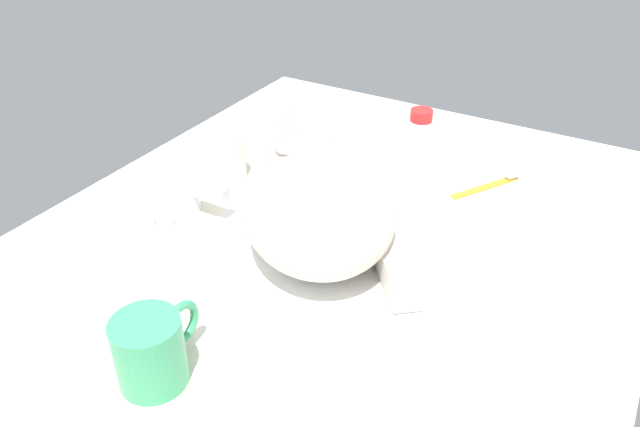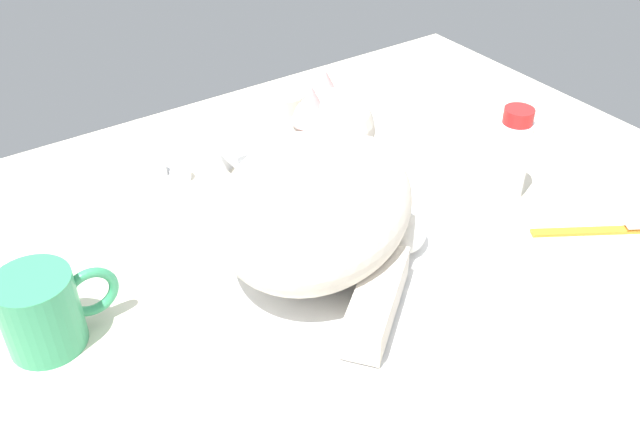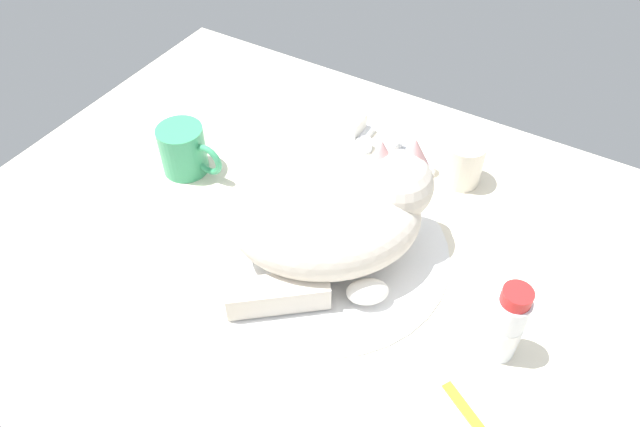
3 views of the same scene
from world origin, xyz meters
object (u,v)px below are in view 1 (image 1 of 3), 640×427
object	(u,v)px
soap_bar	(126,225)
toothbrush	(490,184)
cat	(318,201)
toothpaste_bottle	(419,147)
faucet	(194,198)
rinse_cup	(227,157)
coffee_mug	(152,350)

from	to	relation	value
soap_bar	toothbrush	xyz separation A→B (cm)	(40.08, -39.62, -1.97)
cat	toothpaste_bottle	bearing A→B (deg)	-8.80
faucet	rinse_cup	world-z (taller)	rinse_cup
toothpaste_bottle	cat	bearing A→B (deg)	171.20
soap_bar	toothbrush	bearing A→B (deg)	-44.67
faucet	toothbrush	xyz separation A→B (cm)	(29.35, -36.48, -1.73)
faucet	toothbrush	distance (cm)	46.85
faucet	toothpaste_bottle	xyz separation A→B (cm)	(26.47, -24.89, 3.25)
rinse_cup	toothbrush	bearing A→B (deg)	-64.54
rinse_cup	cat	bearing A→B (deg)	-113.24
rinse_cup	soap_bar	xyz separation A→B (cm)	(-21.73, 1.07, -1.17)
faucet	rinse_cup	size ratio (longest dim) A/B	1.94
coffee_mug	rinse_cup	bearing A→B (deg)	27.15
coffee_mug	toothpaste_bottle	bearing A→B (deg)	-7.19
cat	rinse_cup	distance (cm)	25.36
coffee_mug	toothpaste_bottle	distance (cm)	55.07
rinse_cup	soap_bar	size ratio (longest dim) A/B	1.15
soap_bar	toothpaste_bottle	world-z (taller)	toothpaste_bottle
soap_bar	toothpaste_bottle	distance (cm)	46.68
toothbrush	faucet	bearing A→B (deg)	128.82
coffee_mug	rinse_cup	distance (cm)	43.99
coffee_mug	faucet	bearing A→B (deg)	32.61
toothpaste_bottle	toothbrush	bearing A→B (deg)	-76.03
cat	faucet	bearing A→B (deg)	93.02
rinse_cup	toothpaste_bottle	xyz separation A→B (cm)	(15.47, -26.97, 1.84)
toothbrush	rinse_cup	bearing A→B (deg)	115.46
cat	toothbrush	size ratio (longest dim) A/B	2.73
soap_bar	toothbrush	world-z (taller)	soap_bar
faucet	soap_bar	size ratio (longest dim) A/B	2.24
soap_bar	cat	bearing A→B (deg)	-63.86
faucet	soap_bar	bearing A→B (deg)	163.68
rinse_cup	toothbrush	xyz separation A→B (cm)	(18.35, -38.55, -3.14)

